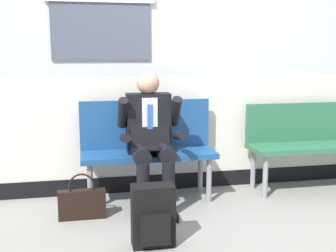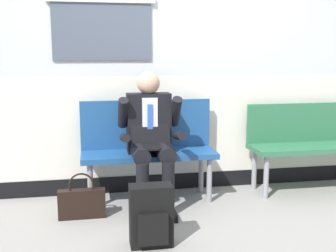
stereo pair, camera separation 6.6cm
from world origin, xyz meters
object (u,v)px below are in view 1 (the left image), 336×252
bench_with_person (147,143)px  bench_empty (307,139)px  person_seated (151,136)px  backpack (153,217)px  handbag (82,203)px

bench_with_person → bench_empty: bench_with_person is taller
person_seated → backpack: (-0.11, -0.82, -0.43)m
backpack → handbag: 0.81m
person_seated → backpack: person_seated is taller
bench_empty → backpack: size_ratio=2.76×
bench_with_person → backpack: size_ratio=2.75×
bench_empty → bench_with_person: bearing=179.8°
bench_with_person → person_seated: person_seated is taller
bench_empty → backpack: bench_empty is taller
handbag → person_seated: bearing=17.9°
person_seated → handbag: 0.83m
person_seated → backpack: bearing=-98.0°
backpack → person_seated: bearing=82.0°
bench_with_person → backpack: 1.08m
bench_empty → handbag: size_ratio=3.17×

